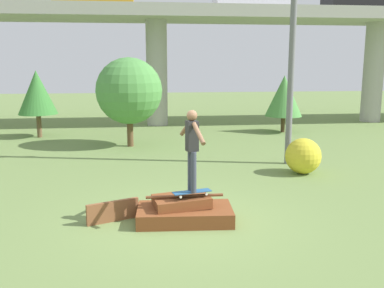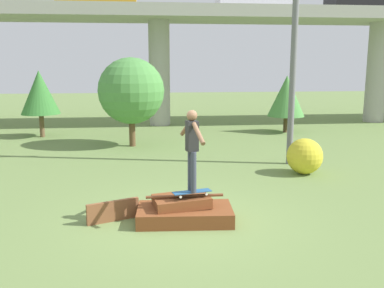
% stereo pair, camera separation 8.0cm
% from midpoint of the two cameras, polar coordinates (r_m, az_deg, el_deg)
% --- Properties ---
extents(ground_plane, '(80.00, 80.00, 0.00)m').
position_cam_midpoint_polar(ground_plane, '(9.13, -1.23, -10.26)').
color(ground_plane, olive).
extents(scrap_pile, '(2.04, 1.19, 0.58)m').
position_cam_midpoint_polar(scrap_pile, '(9.08, -1.33, -8.96)').
color(scrap_pile, brown).
rests_on(scrap_pile, ground_plane).
extents(scrap_plank_loose, '(1.07, 0.50, 0.44)m').
position_cam_midpoint_polar(scrap_plank_loose, '(9.22, -10.74, -8.81)').
color(scrap_plank_loose, brown).
rests_on(scrap_plank_loose, ground_plane).
extents(skateboard, '(0.84, 0.41, 0.09)m').
position_cam_midpoint_polar(skateboard, '(8.86, -0.26, -6.42)').
color(skateboard, '#23517F').
rests_on(skateboard, scrap_pile).
extents(skater, '(0.40, 1.25, 1.68)m').
position_cam_midpoint_polar(skater, '(8.62, -0.27, -0.08)').
color(skater, '#383D4C').
rests_on(skater, skateboard).
extents(highway_overpass, '(44.00, 4.20, 6.06)m').
position_cam_midpoint_polar(highway_overpass, '(22.97, -4.92, 15.77)').
color(highway_overpass, '#A8A59E').
rests_on(highway_overpass, ground_plane).
extents(car_on_overpass_far_right, '(4.39, 1.70, 1.49)m').
position_cam_midpoint_polar(car_on_overpass_far_right, '(26.20, 21.88, 17.44)').
color(car_on_overpass_far_right, black).
rests_on(car_on_overpass_far_right, highway_overpass).
extents(utility_pole, '(1.30, 0.20, 8.87)m').
position_cam_midpoint_polar(utility_pole, '(14.20, 13.19, 15.67)').
color(utility_pole, slate).
rests_on(utility_pole, ground_plane).
extents(tree_behind_left, '(1.70, 1.70, 2.97)m').
position_cam_midpoint_polar(tree_behind_left, '(20.16, -20.08, 6.45)').
color(tree_behind_left, brown).
rests_on(tree_behind_left, ground_plane).
extents(tree_behind_right, '(2.60, 2.60, 3.50)m').
position_cam_midpoint_polar(tree_behind_right, '(17.01, -8.53, 6.99)').
color(tree_behind_right, brown).
rests_on(tree_behind_right, ground_plane).
extents(tree_mid_back, '(1.75, 1.75, 2.71)m').
position_cam_midpoint_polar(tree_mid_back, '(20.85, 12.05, 6.29)').
color(tree_mid_back, '#4C3823').
rests_on(tree_mid_back, ground_plane).
extents(bush_yellow_flowering, '(1.07, 1.07, 1.07)m').
position_cam_midpoint_polar(bush_yellow_flowering, '(13.21, 14.43, -1.56)').
color(bush_yellow_flowering, gold).
rests_on(bush_yellow_flowering, ground_plane).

